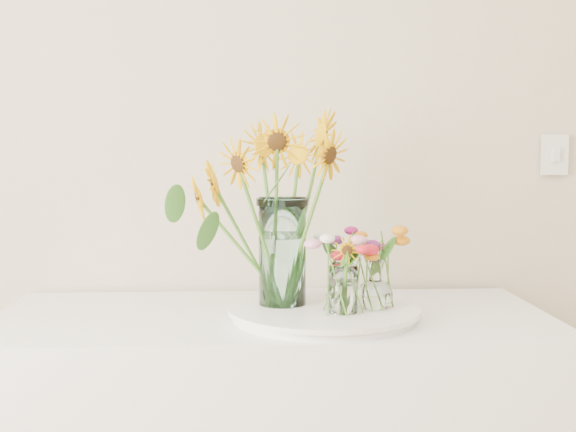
% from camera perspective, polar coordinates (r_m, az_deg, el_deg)
% --- Properties ---
extents(tray, '(0.45, 0.45, 0.02)m').
position_cam_1_polar(tray, '(1.79, 2.85, -7.73)').
color(tray, white).
rests_on(tray, counter).
extents(mason_jar, '(0.14, 0.14, 0.27)m').
position_cam_1_polar(mason_jar, '(1.79, -0.45, -2.84)').
color(mason_jar, '#B4EFEA').
rests_on(mason_jar, tray).
extents(sunflower_bouquet, '(0.83, 0.83, 0.49)m').
position_cam_1_polar(sunflower_bouquet, '(1.78, -0.45, 0.61)').
color(sunflower_bouquet, '#ECAA04').
rests_on(sunflower_bouquet, tray).
extents(small_vase_a, '(0.08, 0.08, 0.12)m').
position_cam_1_polar(small_vase_a, '(1.72, 4.39, -5.88)').
color(small_vase_a, white).
rests_on(small_vase_a, tray).
extents(wildflower_posy_a, '(0.20, 0.20, 0.21)m').
position_cam_1_polar(wildflower_posy_a, '(1.71, 4.40, -4.40)').
color(wildflower_posy_a, orange).
rests_on(wildflower_posy_a, tray).
extents(small_vase_b, '(0.09, 0.09, 0.12)m').
position_cam_1_polar(small_vase_b, '(1.77, 6.91, -5.41)').
color(small_vase_b, white).
rests_on(small_vase_b, tray).
extents(wildflower_posy_b, '(0.21, 0.21, 0.21)m').
position_cam_1_polar(wildflower_posy_b, '(1.77, 6.93, -3.97)').
color(wildflower_posy_b, orange).
rests_on(wildflower_posy_b, tray).
extents(small_vase_c, '(0.06, 0.06, 0.10)m').
position_cam_1_polar(small_vase_c, '(1.88, 4.31, -5.17)').
color(small_vase_c, white).
rests_on(small_vase_c, tray).
extents(wildflower_posy_c, '(0.19, 0.19, 0.19)m').
position_cam_1_polar(wildflower_posy_c, '(1.87, 4.32, -3.81)').
color(wildflower_posy_c, orange).
rests_on(wildflower_posy_c, tray).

